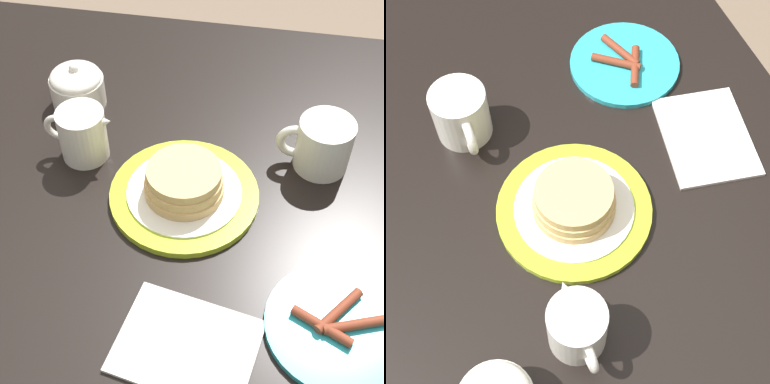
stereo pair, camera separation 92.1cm
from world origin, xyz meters
TOP-DOWN VIEW (x-y plane):
  - ground_plane at (0.00, 0.00)m, footprint 8.00×8.00m
  - dining_table at (0.00, 0.00)m, footprint 1.34×0.93m
  - pancake_plate at (-0.03, 0.04)m, footprint 0.24×0.24m
  - side_plate_bacon at (-0.28, 0.23)m, footprint 0.20×0.20m
  - coffee_mug at (-0.24, -0.08)m, footprint 0.12×0.09m
  - creamer_pitcher at (0.15, -0.03)m, footprint 0.12×0.08m
  - napkin at (-0.08, 0.29)m, footprint 0.20×0.17m

SIDE VIEW (x-z plane):
  - ground_plane at x=0.00m, z-range 0.00..0.00m
  - dining_table at x=0.00m, z-range 0.26..1.03m
  - napkin at x=-0.08m, z-range 0.77..0.78m
  - side_plate_bacon at x=-0.28m, z-range 0.77..0.79m
  - pancake_plate at x=-0.03m, z-range 0.76..0.83m
  - coffee_mug at x=-0.24m, z-range 0.77..0.86m
  - creamer_pitcher at x=0.15m, z-range 0.77..0.87m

